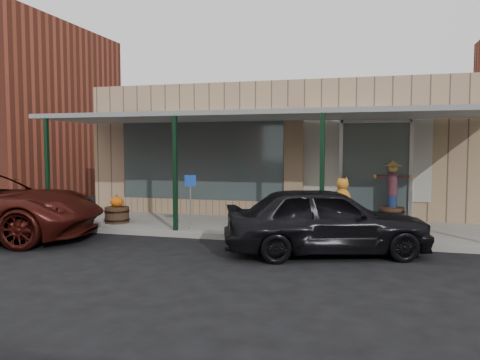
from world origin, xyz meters
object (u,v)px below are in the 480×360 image
(barrel_pumpkin, at_px, (117,213))
(parked_sedan, at_px, (326,220))
(barrel_scarecrow, at_px, (392,202))
(handicap_sign, at_px, (190,194))

(barrel_pumpkin, distance_m, parked_sedan, 6.05)
(barrel_scarecrow, height_order, barrel_pumpkin, barrel_scarecrow)
(handicap_sign, xyz_separation_m, parked_sedan, (3.48, -1.26, -0.32))
(handicap_sign, bearing_deg, parked_sedan, -41.04)
(handicap_sign, bearing_deg, barrel_pumpkin, 148.49)
(barrel_scarecrow, height_order, parked_sedan, barrel_scarecrow)
(parked_sedan, bearing_deg, handicap_sign, 51.69)
(barrel_pumpkin, height_order, parked_sedan, parked_sedan)
(parked_sedan, bearing_deg, barrel_scarecrow, -40.90)
(barrel_scarecrow, bearing_deg, barrel_pumpkin, 170.09)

